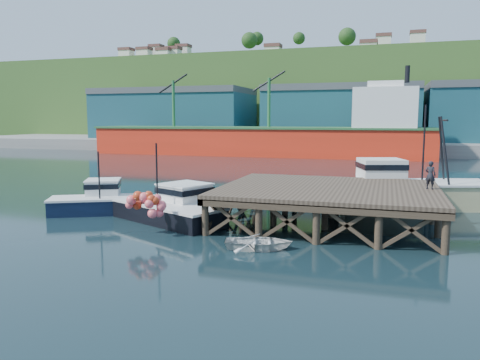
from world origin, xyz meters
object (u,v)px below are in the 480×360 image
at_px(boat_navy, 102,200).
at_px(trawler, 411,187).
at_px(boat_black, 172,207).
at_px(dinghy, 259,242).
at_px(dockworker, 430,175).

relative_size(boat_navy, trawler, 0.62).
distance_m(boat_black, trawler, 16.13).
relative_size(boat_black, trawler, 0.73).
xyz_separation_m(boat_navy, boat_black, (5.43, -0.99, 0.05)).
xyz_separation_m(boat_navy, dinghy, (11.86, -5.26, -0.48)).
bearing_deg(boat_black, trawler, 58.09).
height_order(boat_navy, boat_black, boat_black).
relative_size(boat_navy, dinghy, 2.16).
height_order(boat_navy, dinghy, boat_navy).
xyz_separation_m(dinghy, dockworker, (7.79, 7.18, 2.58)).
distance_m(trawler, dinghy, 14.89).
relative_size(trawler, dockworker, 7.02).
distance_m(boat_navy, dinghy, 12.98).
bearing_deg(dockworker, boat_navy, 28.36).
height_order(boat_black, trawler, trawler).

